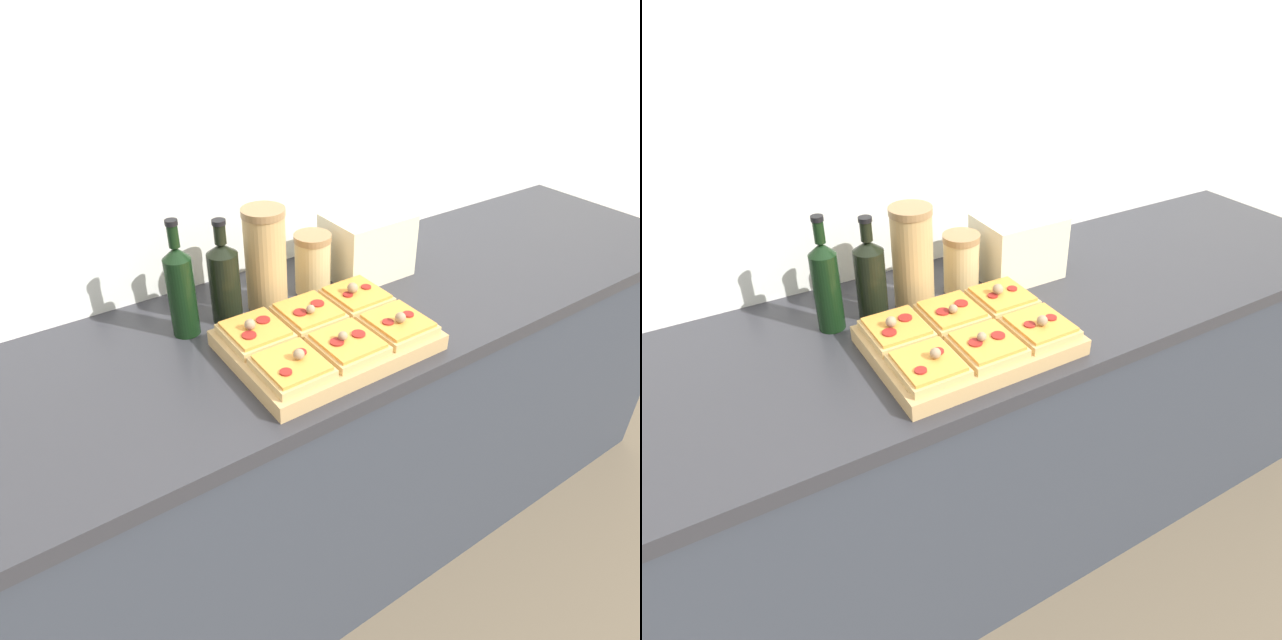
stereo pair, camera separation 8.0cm
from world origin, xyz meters
TOP-DOWN VIEW (x-y plane):
  - ground_plane at (0.00, 0.00)m, footprint 12.00×12.00m
  - wall_back at (0.00, 0.67)m, footprint 6.00×0.06m
  - kitchen_counter at (0.00, 0.32)m, footprint 2.63×0.67m
  - cutting_board at (-0.06, 0.19)m, footprint 0.46×0.33m
  - pizza_slice_back_left at (-0.21, 0.27)m, footprint 0.14×0.15m
  - pizza_slice_back_center at (-0.06, 0.27)m, footprint 0.14×0.15m
  - pizza_slice_back_right at (0.08, 0.27)m, footprint 0.14×0.15m
  - pizza_slice_front_left at (-0.21, 0.11)m, footprint 0.14×0.15m
  - pizza_slice_front_center at (-0.06, 0.11)m, footprint 0.14×0.15m
  - pizza_slice_front_right at (0.09, 0.11)m, footprint 0.14×0.15m
  - olive_oil_bottle at (-0.31, 0.44)m, footprint 0.07×0.07m
  - wine_bottle at (-0.20, 0.44)m, footprint 0.08×0.08m
  - grain_jar_tall at (-0.08, 0.44)m, footprint 0.11×0.11m
  - grain_jar_short at (0.06, 0.44)m, footprint 0.10×0.10m
  - toaster_oven at (0.25, 0.43)m, footprint 0.25×0.17m

SIDE VIEW (x-z plane):
  - ground_plane at x=0.00m, z-range 0.00..0.00m
  - kitchen_counter at x=0.00m, z-range 0.00..0.90m
  - cutting_board at x=-0.06m, z-range 0.90..0.94m
  - pizza_slice_front_center at x=-0.06m, z-range 0.93..0.98m
  - pizza_slice_back_center at x=-0.06m, z-range 0.93..0.98m
  - pizza_slice_front_left at x=-0.21m, z-range 0.93..0.98m
  - pizza_slice_front_right at x=0.09m, z-range 0.93..0.98m
  - pizza_slice_back_left at x=-0.21m, z-range 0.93..0.98m
  - pizza_slice_back_right at x=0.08m, z-range 0.93..0.98m
  - grain_jar_short at x=0.06m, z-range 0.90..1.07m
  - toaster_oven at x=0.25m, z-range 0.90..1.08m
  - wine_bottle at x=-0.20m, z-range 0.88..1.15m
  - olive_oil_bottle at x=-0.31m, z-range 0.87..1.17m
  - grain_jar_tall at x=-0.08m, z-range 0.90..1.17m
  - wall_back at x=0.00m, z-range 0.00..2.50m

